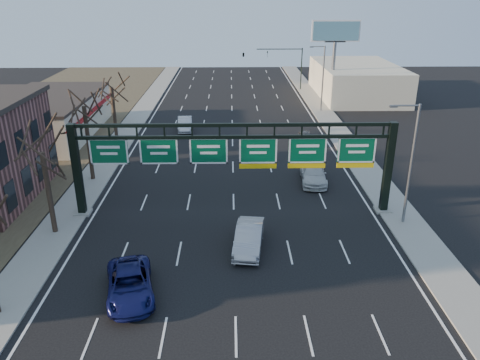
{
  "coord_description": "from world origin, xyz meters",
  "views": [
    {
      "loc": [
        -0.17,
        -24.78,
        16.26
      ],
      "look_at": [
        0.47,
        6.87,
        3.2
      ],
      "focal_mm": 35.0,
      "sensor_mm": 36.0,
      "label": 1
    }
  ],
  "objects_px": {
    "sign_gantry": "(236,156)",
    "car_silver_sedan": "(249,238)",
    "car_white_wagon": "(313,173)",
    "car_blue_suv": "(130,284)"
  },
  "relations": [
    {
      "from": "car_white_wagon",
      "to": "sign_gantry",
      "type": "bearing_deg",
      "value": -134.54
    },
    {
      "from": "car_blue_suv",
      "to": "car_white_wagon",
      "type": "xyz_separation_m",
      "value": [
        13.16,
        16.67,
        0.02
      ]
    },
    {
      "from": "sign_gantry",
      "to": "car_blue_suv",
      "type": "bearing_deg",
      "value": -120.13
    },
    {
      "from": "sign_gantry",
      "to": "car_silver_sedan",
      "type": "distance_m",
      "value": 6.71
    },
    {
      "from": "sign_gantry",
      "to": "car_blue_suv",
      "type": "relative_size",
      "value": 4.5
    },
    {
      "from": "car_silver_sedan",
      "to": "car_white_wagon",
      "type": "distance_m",
      "value": 13.18
    },
    {
      "from": "car_white_wagon",
      "to": "car_blue_suv",
      "type": "bearing_deg",
      "value": -123.91
    },
    {
      "from": "sign_gantry",
      "to": "car_silver_sedan",
      "type": "relative_size",
      "value": 4.92
    },
    {
      "from": "car_blue_suv",
      "to": "car_white_wagon",
      "type": "bearing_deg",
      "value": 38.87
    },
    {
      "from": "car_silver_sedan",
      "to": "car_white_wagon",
      "type": "relative_size",
      "value": 0.93
    }
  ]
}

